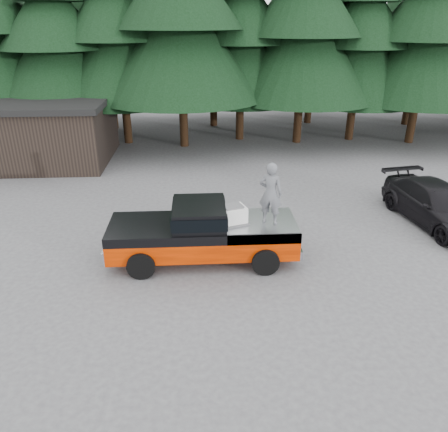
{
  "coord_description": "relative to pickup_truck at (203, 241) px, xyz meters",
  "views": [
    {
      "loc": [
        -0.18,
        -11.56,
        7.07
      ],
      "look_at": [
        0.53,
        0.0,
        1.81
      ],
      "focal_mm": 35.0,
      "sensor_mm": 36.0,
      "label": 1
    }
  ],
  "objects": [
    {
      "name": "utility_building",
      "position": [
        -8.9,
        11.32,
        1.0
      ],
      "size": [
        8.4,
        6.4,
        3.3
      ],
      "color": "black",
      "rests_on": "ground"
    },
    {
      "name": "man_on_bed",
      "position": [
        2.05,
        -0.19,
        1.63
      ],
      "size": [
        0.83,
        0.7,
        1.93
      ],
      "primitive_type": "imported",
      "rotation": [
        0.0,
        0.0,
        2.75
      ],
      "color": "#585A60",
      "rests_on": "pickup_truck"
    },
    {
      "name": "ground",
      "position": [
        0.1,
        -0.68,
        -0.67
      ],
      "size": [
        120.0,
        120.0,
        0.0
      ],
      "primitive_type": "plane",
      "color": "#474749",
      "rests_on": "ground"
    },
    {
      "name": "treeline",
      "position": [
        0.52,
        16.52,
        7.06
      ],
      "size": [
        60.15,
        16.05,
        17.5
      ],
      "color": "black",
      "rests_on": "ground"
    },
    {
      "name": "parked_car",
      "position": [
        8.77,
        2.21,
        0.08
      ],
      "size": [
        2.89,
        5.4,
        1.49
      ],
      "primitive_type": "imported",
      "rotation": [
        0.0,
        0.0,
        0.16
      ],
      "color": "black",
      "rests_on": "ground"
    },
    {
      "name": "air_compressor",
      "position": [
        0.93,
        -0.14,
        0.92
      ],
      "size": [
        0.91,
        0.83,
        0.52
      ],
      "primitive_type": "cube",
      "rotation": [
        0.0,
        0.0,
        0.31
      ],
      "color": "silver",
      "rests_on": "pickup_truck"
    },
    {
      "name": "truck_cab",
      "position": [
        -0.1,
        0.0,
        0.96
      ],
      "size": [
        1.66,
        1.9,
        0.59
      ],
      "primitive_type": "cube",
      "color": "black",
      "rests_on": "pickup_truck"
    },
    {
      "name": "pickup_truck",
      "position": [
        0.0,
        0.0,
        0.0
      ],
      "size": [
        6.0,
        2.04,
        1.33
      ],
      "primitive_type": null,
      "color": "#D73100",
      "rests_on": "ground"
    }
  ]
}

